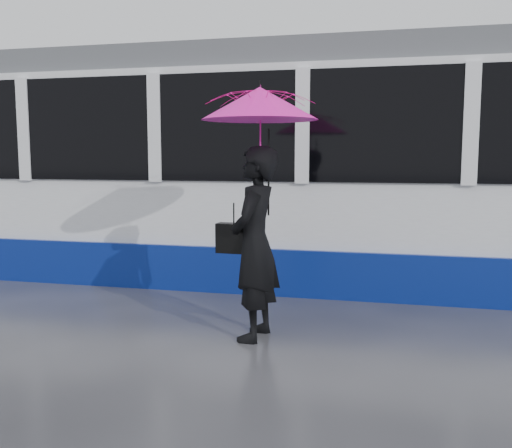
# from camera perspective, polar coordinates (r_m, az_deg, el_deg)

# --- Properties ---
(ground) EXTENTS (90.00, 90.00, 0.00)m
(ground) POSITION_cam_1_polar(r_m,az_deg,el_deg) (6.42, -2.16, -9.74)
(ground) COLOR #28282D
(ground) RESTS_ON ground
(rails) EXTENTS (34.00, 1.51, 0.02)m
(rails) POSITION_cam_1_polar(r_m,az_deg,el_deg) (8.77, 2.31, -5.15)
(rails) COLOR #3F3D38
(rails) RESTS_ON ground
(tram) EXTENTS (26.00, 2.56, 3.35)m
(tram) POSITION_cam_1_polar(r_m,az_deg,el_deg) (8.44, 9.33, 5.44)
(tram) COLOR white
(tram) RESTS_ON ground
(woman) EXTENTS (0.51, 0.73, 1.93)m
(woman) POSITION_cam_1_polar(r_m,az_deg,el_deg) (5.65, -0.13, -1.99)
(woman) COLOR black
(woman) RESTS_ON ground
(umbrella) EXTENTS (1.21, 1.21, 1.30)m
(umbrella) POSITION_cam_1_polar(r_m,az_deg,el_deg) (5.58, 0.37, 9.72)
(umbrella) COLOR #EF1459
(umbrella) RESTS_ON ground
(handbag) EXTENTS (0.35, 0.17, 0.48)m
(handbag) POSITION_cam_1_polar(r_m,az_deg,el_deg) (5.72, -2.23, -1.42)
(handbag) COLOR black
(handbag) RESTS_ON ground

